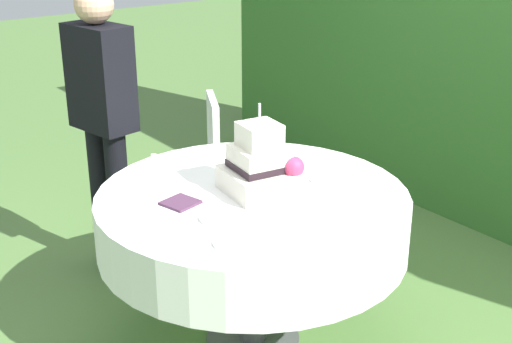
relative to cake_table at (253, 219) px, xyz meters
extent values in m
plane|color=#547A3D|center=(0.00, 0.00, -0.65)|extent=(20.00, 20.00, 0.00)
cylinder|color=#4C4C51|center=(0.00, 0.00, -0.64)|extent=(0.45, 0.45, 0.02)
cylinder|color=#4C4C51|center=(0.00, 0.00, -0.27)|extent=(0.13, 0.13, 0.74)
cylinder|color=brown|center=(0.00, 0.00, 0.11)|extent=(1.37, 1.37, 0.03)
cylinder|color=white|center=(0.00, 0.00, 0.00)|extent=(1.40, 1.40, 0.26)
cube|color=silver|center=(0.00, 0.04, 0.18)|extent=(0.33, 0.33, 0.11)
cube|color=silver|center=(0.00, 0.04, 0.29)|extent=(0.25, 0.25, 0.11)
cube|color=black|center=(0.00, 0.04, 0.25)|extent=(0.26, 0.26, 0.03)
cube|color=silver|center=(0.00, 0.04, 0.39)|extent=(0.18, 0.18, 0.11)
sphere|color=#D13866|center=(0.12, 0.13, 0.26)|extent=(0.10, 0.10, 0.10)
cylinder|color=silver|center=(0.00, 0.04, 0.49)|extent=(0.01, 0.01, 0.09)
cylinder|color=white|center=(0.13, -0.28, 0.13)|extent=(0.14, 0.14, 0.01)
cylinder|color=white|center=(0.09, 0.34, 0.13)|extent=(0.11, 0.11, 0.01)
cylinder|color=white|center=(0.33, -0.37, 0.13)|extent=(0.11, 0.11, 0.01)
cube|color=#4C2D47|center=(-0.10, -0.32, 0.13)|extent=(0.16, 0.16, 0.01)
cylinder|color=white|center=(-1.36, 0.27, -0.42)|extent=(0.03, 0.03, 0.45)
cylinder|color=white|center=(-1.08, 0.12, -0.42)|extent=(0.03, 0.03, 0.45)
cylinder|color=white|center=(-1.21, 0.55, -0.42)|extent=(0.03, 0.03, 0.45)
cylinder|color=white|center=(-0.93, 0.40, -0.42)|extent=(0.03, 0.03, 0.45)
cube|color=white|center=(-1.14, 0.34, -0.18)|extent=(0.54, 0.54, 0.04)
cube|color=white|center=(-1.06, 0.50, 0.04)|extent=(0.37, 0.23, 0.40)
cylinder|color=black|center=(-1.12, -0.23, -0.22)|extent=(0.12, 0.12, 0.85)
cylinder|color=black|center=(-0.96, -0.20, -0.22)|extent=(0.12, 0.12, 0.85)
cube|color=black|center=(-1.04, -0.21, 0.48)|extent=(0.39, 0.26, 0.55)
sphere|color=tan|center=(-1.04, -0.21, 0.85)|extent=(0.20, 0.20, 0.20)
camera|label=1|loc=(2.26, -1.69, 1.36)|focal=48.73mm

